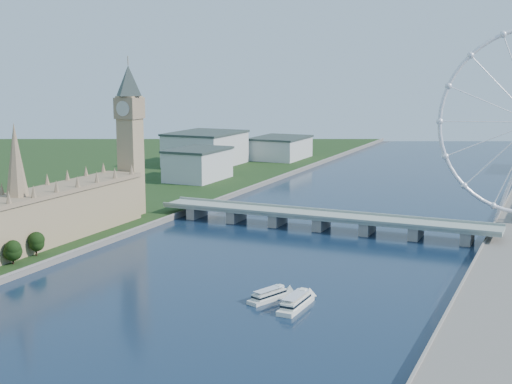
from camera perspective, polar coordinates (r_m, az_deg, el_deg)
The scene contains 6 objects.
parliament_range at distance 405.88m, azimuth -18.41°, elevation -2.38°, with size 24.00×200.00×70.00m.
big_ben at distance 483.49m, azimuth -10.07°, elevation 5.63°, with size 20.02×20.02×110.00m.
westminster_bridge at distance 454.79m, azimuth 5.27°, elevation -2.15°, with size 220.00×22.00×9.50m.
city_skyline at distance 694.51m, azimuth 15.32°, elevation 2.57°, with size 505.00×280.00×32.00m.
tour_boat_near at distance 318.40m, azimuth 1.06°, elevation -8.63°, with size 6.42×25.36×5.56m, color silver, non-canonical shape.
tour_boat_far at distance 308.56m, azimuth 3.20°, elevation -9.26°, with size 7.44×29.16×6.44m, color white, non-canonical shape.
Camera 1 is at (141.94, -121.63, 101.08)m, focal length 50.00 mm.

